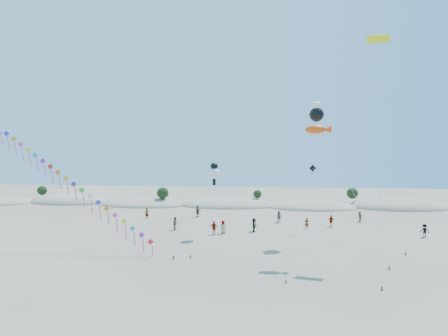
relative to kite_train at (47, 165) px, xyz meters
The scene contains 9 objects.
ground 23.48m from the kite_train, 38.09° to the right, with size 160.00×160.00×0.00m, color #7F6B57.
dune_ridge 37.67m from the kite_train, 60.36° to the left, with size 145.30×11.49×5.57m.
kite_train is the anchor object (origin of this frame).
fish_kite 29.56m from the kite_train, ahead, with size 4.88×8.22×13.32m.
cartoon_kite_low 19.08m from the kite_train, 20.35° to the left, with size 1.96×10.37×9.23m.
cartoon_kite_high 31.44m from the kite_train, 11.58° to the left, with size 6.13×11.79×16.58m.
parafoil_kite 37.89m from the kite_train, ahead, with size 3.91×11.91×22.77m.
dark_kite 33.92m from the kite_train, 13.83° to the left, with size 8.52×11.21×8.85m.
beachgoers 28.00m from the kite_train, 28.08° to the left, with size 38.77×13.37×1.79m.
Camera 1 is at (6.57, -26.04, 11.01)m, focal length 30.00 mm.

